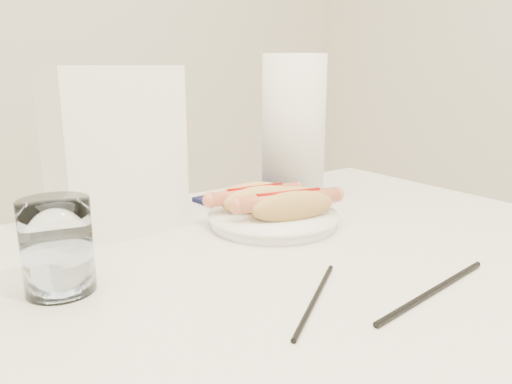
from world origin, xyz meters
TOP-DOWN VIEW (x-y plane):
  - table at (0.00, 0.00)m, footprint 1.20×0.80m
  - plate at (0.13, 0.13)m, footprint 0.24×0.24m
  - hotdog_left at (0.13, 0.17)m, footprint 0.17×0.08m
  - hotdog_right at (0.14, 0.10)m, footprint 0.18×0.10m
  - water_glass at (-0.23, 0.07)m, footprint 0.08×0.08m
  - chopstick_near at (0.00, -0.12)m, footprint 0.16×0.12m
  - chopstick_far at (0.13, -0.19)m, footprint 0.24×0.04m
  - napkin_box at (-0.09, 0.25)m, footprint 0.21×0.13m
  - navy_napkin at (0.18, 0.27)m, footprint 0.18×0.18m
  - paper_towel_roll at (0.28, 0.26)m, footprint 0.14×0.14m

SIDE VIEW (x-z plane):
  - table at x=0.00m, z-range 0.32..1.07m
  - chopstick_near at x=0.00m, z-range 0.75..0.76m
  - chopstick_far at x=0.13m, z-range 0.75..0.76m
  - navy_napkin at x=0.18m, z-range 0.75..0.76m
  - plate at x=0.13m, z-range 0.75..0.77m
  - hotdog_left at x=0.13m, z-range 0.77..0.81m
  - hotdog_right at x=0.14m, z-range 0.77..0.82m
  - water_glass at x=-0.23m, z-range 0.75..0.86m
  - napkin_box at x=-0.09m, z-range 0.75..1.01m
  - paper_towel_roll at x=0.28m, z-range 0.75..1.04m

